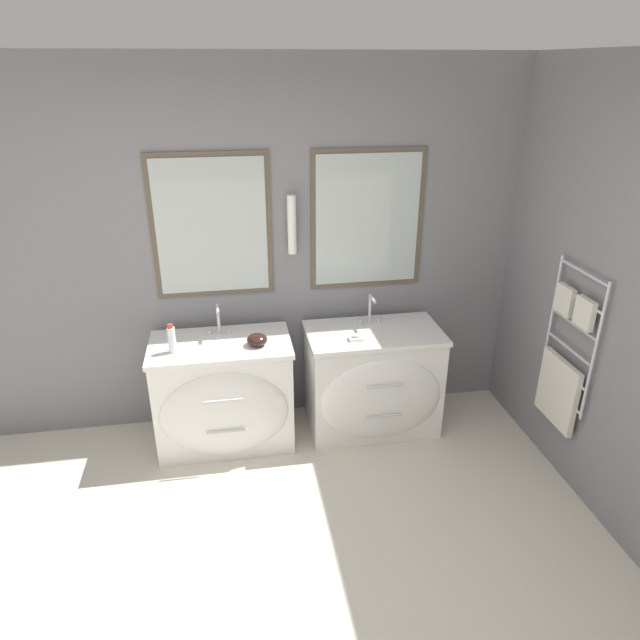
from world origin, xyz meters
The scene contains 9 objects.
wall_back centered at (0.02, 2.06, 1.31)m, with size 5.74×0.14×2.60m.
wall_right centered at (2.10, 0.92, 1.29)m, with size 0.13×4.05×2.60m.
vanity_left centered at (-0.13, 1.68, 0.40)m, with size 0.96×0.61×0.79m.
vanity_right centered at (0.96, 1.68, 0.40)m, with size 0.96×0.61×0.79m.
faucet_left centered at (-0.13, 1.84, 0.90)m, with size 0.17×0.14×0.22m.
faucet_right centered at (0.96, 1.84, 0.90)m, with size 0.17×0.14×0.22m.
toiletry_bottle centered at (-0.43, 1.62, 0.88)m, with size 0.05×0.05×0.20m.
amenity_bowl centered at (0.12, 1.63, 0.83)m, with size 0.14×0.14×0.08m.
soap_dish centered at (0.79, 1.60, 0.80)m, with size 0.10×0.07×0.04m.
Camera 1 is at (-0.04, -1.82, 2.52)m, focal length 32.00 mm.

